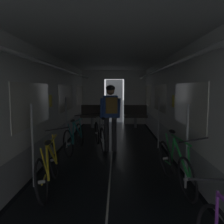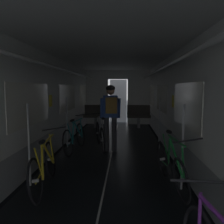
{
  "view_description": "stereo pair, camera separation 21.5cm",
  "coord_description": "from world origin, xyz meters",
  "px_view_note": "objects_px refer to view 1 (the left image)",
  "views": [
    {
      "loc": [
        0.13,
        -1.68,
        1.66
      ],
      "look_at": [
        0.0,
        4.35,
        1.04
      ],
      "focal_mm": 37.66,
      "sensor_mm": 36.0,
      "label": 1
    },
    {
      "loc": [
        0.34,
        -1.67,
        1.66
      ],
      "look_at": [
        0.0,
        4.35,
        1.04
      ],
      "focal_mm": 37.66,
      "sensor_mm": 36.0,
      "label": 2
    }
  ],
  "objects_px": {
    "bench_seat_far_right": "(135,114)",
    "bicycle_green": "(175,165)",
    "bench_seat_far_left": "(92,114)",
    "bicycle_teal": "(75,137)",
    "person_cyclist_aisle": "(111,111)",
    "bicycle_silver_in_aisle": "(100,135)",
    "bicycle_yellow": "(48,167)"
  },
  "relations": [
    {
      "from": "bicycle_yellow",
      "to": "bench_seat_far_left",
      "type": "bearing_deg",
      "value": 89.2
    },
    {
      "from": "person_cyclist_aisle",
      "to": "bench_seat_far_left",
      "type": "bearing_deg",
      "value": 103.06
    },
    {
      "from": "bicycle_teal",
      "to": "person_cyclist_aisle",
      "type": "bearing_deg",
      "value": 3.86
    },
    {
      "from": "bicycle_teal",
      "to": "bicycle_silver_in_aisle",
      "type": "xyz_separation_m",
      "value": [
        0.63,
        0.33,
        0.0
      ]
    },
    {
      "from": "bench_seat_far_right",
      "to": "person_cyclist_aisle",
      "type": "distance_m",
      "value": 3.88
    },
    {
      "from": "bench_seat_far_left",
      "to": "person_cyclist_aisle",
      "type": "height_order",
      "value": "person_cyclist_aisle"
    },
    {
      "from": "bicycle_teal",
      "to": "person_cyclist_aisle",
      "type": "xyz_separation_m",
      "value": [
        0.93,
        0.06,
        0.69
      ]
    },
    {
      "from": "bench_seat_far_left",
      "to": "person_cyclist_aisle",
      "type": "xyz_separation_m",
      "value": [
        0.87,
        -3.73,
        0.5
      ]
    },
    {
      "from": "bicycle_silver_in_aisle",
      "to": "bicycle_green",
      "type": "bearing_deg",
      "value": -59.61
    },
    {
      "from": "bicycle_silver_in_aisle",
      "to": "bicycle_teal",
      "type": "bearing_deg",
      "value": -152.13
    },
    {
      "from": "bicycle_green",
      "to": "bicycle_teal",
      "type": "xyz_separation_m",
      "value": [
        -2.07,
        2.13,
        -0.0
      ]
    },
    {
      "from": "bench_seat_far_right",
      "to": "bicycle_green",
      "type": "relative_size",
      "value": 0.58
    },
    {
      "from": "person_cyclist_aisle",
      "to": "bicycle_yellow",
      "type": "bearing_deg",
      "value": -112.11
    },
    {
      "from": "bicycle_yellow",
      "to": "bicycle_silver_in_aisle",
      "type": "distance_m",
      "value": 2.69
    },
    {
      "from": "bicycle_teal",
      "to": "bicycle_green",
      "type": "bearing_deg",
      "value": -45.73
    },
    {
      "from": "bench_seat_far_left",
      "to": "bicycle_yellow",
      "type": "relative_size",
      "value": 0.58
    },
    {
      "from": "bicycle_green",
      "to": "person_cyclist_aisle",
      "type": "relative_size",
      "value": 0.98
    },
    {
      "from": "bench_seat_far_right",
      "to": "bicycle_green",
      "type": "bearing_deg",
      "value": -88.0
    },
    {
      "from": "bench_seat_far_right",
      "to": "person_cyclist_aisle",
      "type": "bearing_deg",
      "value": -104.07
    },
    {
      "from": "bench_seat_far_right",
      "to": "bicycle_teal",
      "type": "relative_size",
      "value": 0.58
    },
    {
      "from": "bicycle_green",
      "to": "bench_seat_far_left",
      "type": "bearing_deg",
      "value": 108.73
    },
    {
      "from": "bicycle_teal",
      "to": "person_cyclist_aisle",
      "type": "distance_m",
      "value": 1.16
    },
    {
      "from": "bench_seat_far_left",
      "to": "bicycle_yellow",
      "type": "xyz_separation_m",
      "value": [
        -0.09,
        -6.07,
        -0.19
      ]
    },
    {
      "from": "bicycle_green",
      "to": "person_cyclist_aisle",
      "type": "bearing_deg",
      "value": 117.55
    },
    {
      "from": "bench_seat_far_left",
      "to": "bicycle_silver_in_aisle",
      "type": "height_order",
      "value": "bench_seat_far_left"
    },
    {
      "from": "bench_seat_far_right",
      "to": "person_cyclist_aisle",
      "type": "xyz_separation_m",
      "value": [
        -0.93,
        -3.73,
        0.5
      ]
    },
    {
      "from": "bicycle_yellow",
      "to": "bicycle_silver_in_aisle",
      "type": "height_order",
      "value": "bicycle_yellow"
    },
    {
      "from": "bench_seat_far_right",
      "to": "bicycle_green",
      "type": "height_order",
      "value": "bicycle_green"
    },
    {
      "from": "bench_seat_far_right",
      "to": "bicycle_teal",
      "type": "height_order",
      "value": "bicycle_teal"
    },
    {
      "from": "bench_seat_far_left",
      "to": "bicycle_yellow",
      "type": "height_order",
      "value": "bicycle_yellow"
    },
    {
      "from": "bicycle_yellow",
      "to": "bench_seat_far_right",
      "type": "bearing_deg",
      "value": 72.75
    },
    {
      "from": "bench_seat_far_right",
      "to": "person_cyclist_aisle",
      "type": "relative_size",
      "value": 0.57
    }
  ]
}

